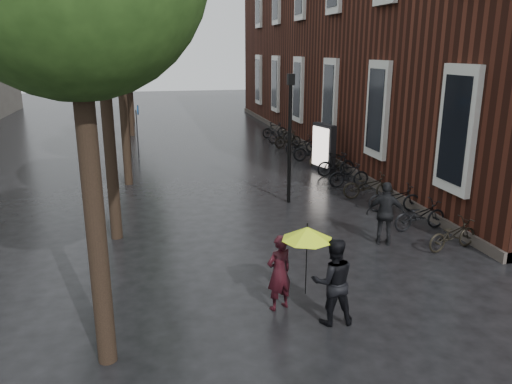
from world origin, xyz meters
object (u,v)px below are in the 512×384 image
object	(u,v)px
person_black	(333,281)
parked_bicycles	(333,164)
ad_lightbox	(324,148)
lamp_post	(290,126)
person_burgundy	(279,272)
pedestrian_walking	(386,214)

from	to	relation	value
person_black	parked_bicycles	world-z (taller)	person_black
ad_lightbox	lamp_post	world-z (taller)	lamp_post
parked_bicycles	ad_lightbox	bearing A→B (deg)	107.71
parked_bicycles	lamp_post	distance (m)	5.11
person_burgundy	lamp_post	xyz separation A→B (m)	(2.29, 7.14, 1.87)
person_burgundy	parked_bicycles	size ratio (longest dim) A/B	0.09
person_burgundy	parked_bicycles	xyz separation A→B (m)	(5.26, 10.66, -0.34)
ad_lightbox	person_black	bearing A→B (deg)	-124.24
person_burgundy	lamp_post	bearing A→B (deg)	-129.46
person_black	lamp_post	distance (m)	8.22
person_burgundy	pedestrian_walking	size ratio (longest dim) A/B	0.92
pedestrian_walking	lamp_post	size ratio (longest dim) A/B	0.40
ad_lightbox	person_burgundy	bearing A→B (deg)	-129.19
parked_bicycles	person_black	bearing A→B (deg)	-111.05
pedestrian_walking	lamp_post	distance (m)	4.91
pedestrian_walking	ad_lightbox	bearing A→B (deg)	-72.32
ad_lightbox	lamp_post	size ratio (longest dim) A/B	0.47
parked_bicycles	ad_lightbox	distance (m)	0.88
pedestrian_walking	parked_bicycles	distance (m)	7.99
lamp_post	ad_lightbox	bearing A→B (deg)	56.22
lamp_post	person_black	bearing A→B (deg)	-100.17
person_burgundy	parked_bicycles	bearing A→B (deg)	-137.98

